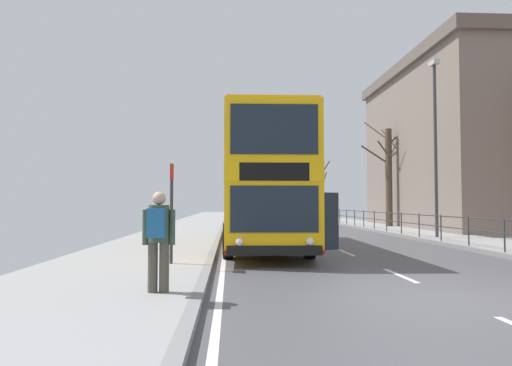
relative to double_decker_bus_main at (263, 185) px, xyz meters
The scene contains 9 objects.
ground 9.87m from the double_decker_bus_main, 78.90° to the right, with size 15.80×140.00×0.20m.
double_decker_bus_main is the anchor object (origin of this frame).
pedestrian_railing_far_kerb 8.77m from the double_decker_bus_main, 35.73° to the left, with size 0.05×34.04×1.01m.
pedestrian_with_backpack 9.68m from the double_decker_bus_main, 104.34° to the right, with size 0.54×0.53×1.66m.
bus_stop_sign_near 6.20m from the double_decker_bus_main, 115.28° to the right, with size 0.08×0.44×2.43m.
street_lamp_far_side 8.66m from the double_decker_bus_main, 20.49° to the left, with size 0.28×0.60×7.78m.
bare_tree_far_00 15.36m from the double_decker_bus_main, 54.26° to the left, with size 3.16×3.12×6.97m.
bare_tree_far_01 31.06m from the double_decker_bus_main, 74.96° to the left, with size 2.14×2.00×5.83m.
background_building_00 19.89m from the double_decker_bus_main, 36.05° to the left, with size 13.28×15.67×10.47m.
Camera 1 is at (-3.77, -7.68, 1.60)m, focal length 32.89 mm.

